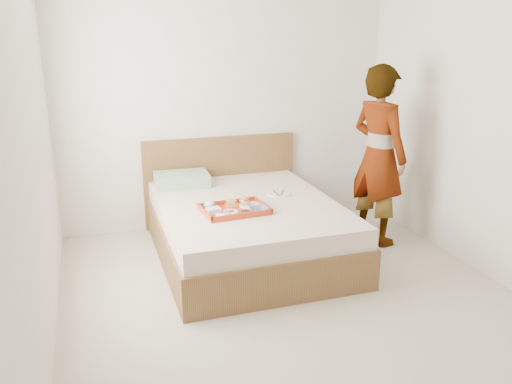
{
  "coord_description": "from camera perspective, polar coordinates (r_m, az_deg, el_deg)",
  "views": [
    {
      "loc": [
        -1.42,
        -3.29,
        2.01
      ],
      "look_at": [
        -0.04,
        0.9,
        0.65
      ],
      "focal_mm": 36.48,
      "sensor_mm": 36.0,
      "label": 1
    }
  ],
  "objects": [
    {
      "name": "ground",
      "position": [
        4.11,
        4.54,
        -12.23
      ],
      "size": [
        3.5,
        4.0,
        0.01
      ],
      "primitive_type": "cube",
      "color": "beige",
      "rests_on": "ground"
    },
    {
      "name": "wall_back",
      "position": [
        5.52,
        -3.25,
        9.72
      ],
      "size": [
        3.5,
        0.01,
        2.6
      ],
      "primitive_type": "cube",
      "color": "silver",
      "rests_on": "ground"
    },
    {
      "name": "wall_left",
      "position": [
        3.38,
        -23.49,
        3.59
      ],
      "size": [
        0.01,
        4.0,
        2.6
      ],
      "primitive_type": "cube",
      "color": "silver",
      "rests_on": "ground"
    },
    {
      "name": "wall_right",
      "position": [
        4.62,
        25.55,
        6.64
      ],
      "size": [
        0.01,
        4.0,
        2.6
      ],
      "primitive_type": "cube",
      "color": "silver",
      "rests_on": "ground"
    },
    {
      "name": "bed",
      "position": [
        4.82,
        -0.94,
        -4.1
      ],
      "size": [
        1.65,
        2.0,
        0.53
      ],
      "primitive_type": "cube",
      "color": "brown",
      "rests_on": "ground"
    },
    {
      "name": "headboard",
      "position": [
        5.64,
        -3.89,
        1.3
      ],
      "size": [
        1.65,
        0.06,
        0.95
      ],
      "primitive_type": "cube",
      "color": "brown",
      "rests_on": "ground"
    },
    {
      "name": "pillow",
      "position": [
        5.27,
        -8.15,
        1.37
      ],
      "size": [
        0.55,
        0.38,
        0.13
      ],
      "primitive_type": "cube",
      "rotation": [
        0.0,
        0.0,
        -0.04
      ],
      "color": "#92B197",
      "rests_on": "bed"
    },
    {
      "name": "tray",
      "position": [
        4.47,
        -2.37,
        -1.87
      ],
      "size": [
        0.58,
        0.44,
        0.05
      ],
      "primitive_type": "cube",
      "rotation": [
        0.0,
        0.0,
        0.08
      ],
      "color": "#B53213",
      "rests_on": "bed"
    },
    {
      "name": "prawn_plate",
      "position": [
        4.58,
        -0.7,
        -1.43
      ],
      "size": [
        0.2,
        0.2,
        0.01
      ],
      "primitive_type": "cylinder",
      "rotation": [
        0.0,
        0.0,
        0.08
      ],
      "color": "white",
      "rests_on": "tray"
    },
    {
      "name": "navy_bowl_big",
      "position": [
        4.42,
        0.32,
        -1.96
      ],
      "size": [
        0.17,
        0.17,
        0.04
      ],
      "primitive_type": "imported",
      "rotation": [
        0.0,
        0.0,
        0.08
      ],
      "color": "navy",
      "rests_on": "tray"
    },
    {
      "name": "sauce_dish",
      "position": [
        4.36,
        -1.15,
        -2.31
      ],
      "size": [
        0.09,
        0.09,
        0.03
      ],
      "primitive_type": "cylinder",
      "rotation": [
        0.0,
        0.0,
        0.08
      ],
      "color": "black",
      "rests_on": "tray"
    },
    {
      "name": "meat_plate",
      "position": [
        4.42,
        -2.85,
        -2.18
      ],
      "size": [
        0.15,
        0.15,
        0.01
      ],
      "primitive_type": "cylinder",
      "rotation": [
        0.0,
        0.0,
        0.08
      ],
      "color": "white",
      "rests_on": "tray"
    },
    {
      "name": "bread_plate",
      "position": [
        4.59,
        -2.68,
        -1.43
      ],
      "size": [
        0.14,
        0.14,
        0.01
      ],
      "primitive_type": "cylinder",
      "rotation": [
        0.0,
        0.0,
        0.08
      ],
      "color": "orange",
      "rests_on": "tray"
    },
    {
      "name": "salad_bowl",
      "position": [
        4.52,
        -5.11,
        -1.58
      ],
      "size": [
        0.13,
        0.13,
        0.04
      ],
      "primitive_type": "imported",
      "rotation": [
        0.0,
        0.0,
        0.08
      ],
      "color": "navy",
      "rests_on": "tray"
    },
    {
      "name": "plastic_tub",
      "position": [
        4.39,
        -4.68,
        -2.06
      ],
      "size": [
        0.12,
        0.1,
        0.05
      ],
      "primitive_type": "cube",
      "rotation": [
        0.0,
        0.0,
        0.08
      ],
      "color": "silver",
      "rests_on": "tray"
    },
    {
      "name": "cheese_round",
      "position": [
        4.29,
        -3.93,
        -2.65
      ],
      "size": [
        0.09,
        0.09,
        0.03
      ],
      "primitive_type": "cylinder",
      "rotation": [
        0.0,
        0.0,
        0.08
      ],
      "color": "white",
      "rests_on": "tray"
    },
    {
      "name": "dinner_plate",
      "position": [
        4.95,
        2.56,
        -0.2
      ],
      "size": [
        0.28,
        0.28,
        0.01
      ],
      "primitive_type": "cylinder",
      "rotation": [
        0.0,
        0.0,
        -0.34
      ],
      "color": "white",
      "rests_on": "bed"
    },
    {
      "name": "person",
      "position": [
        5.15,
        13.3,
        3.87
      ],
      "size": [
        0.58,
        0.73,
        1.74
      ],
      "primitive_type": "imported",
      "rotation": [
        0.0,
        0.0,
        1.86
      ],
      "color": "beige",
      "rests_on": "ground"
    }
  ]
}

